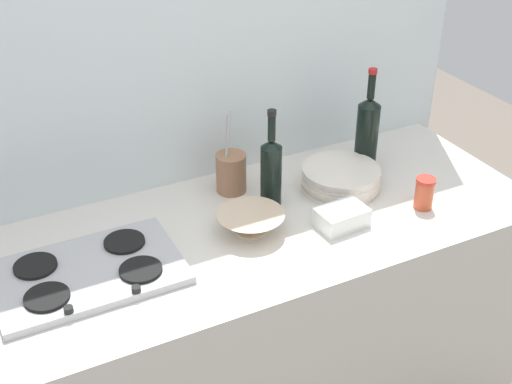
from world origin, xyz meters
TOP-DOWN VIEW (x-y plane):
  - counter_block at (0.00, 0.00)m, footprint 1.80×0.70m
  - backsplash_panel at (0.00, 0.38)m, footprint 1.90×0.06m
  - stovetop_hob at (-0.52, -0.02)m, footprint 0.50×0.32m
  - plate_stack at (0.35, 0.07)m, footprint 0.26×0.26m
  - wine_bottle_leftmost at (0.50, 0.15)m, footprint 0.08×0.08m
  - wine_bottle_mid_left at (0.10, 0.09)m, footprint 0.07×0.07m
  - mixing_bowl at (-0.03, -0.03)m, footprint 0.20×0.20m
  - butter_dish at (0.23, -0.12)m, footprint 0.16×0.11m
  - utensil_crock at (0.02, 0.22)m, footprint 0.10×0.10m
  - condiment_jar_front at (0.52, -0.15)m, footprint 0.06×0.06m

SIDE VIEW (x-z plane):
  - counter_block at x=0.00m, z-range 0.00..0.90m
  - stovetop_hob at x=-0.52m, z-range 0.89..0.93m
  - butter_dish at x=0.23m, z-range 0.90..0.96m
  - plate_stack at x=0.35m, z-range 0.90..0.97m
  - mixing_bowl at x=-0.03m, z-range 0.90..0.97m
  - condiment_jar_front at x=0.52m, z-range 0.90..1.01m
  - utensil_crock at x=0.02m, z-range 0.82..1.11m
  - wine_bottle_mid_left at x=0.10m, z-range 0.86..1.19m
  - wine_bottle_leftmost at x=0.50m, z-range 0.86..1.22m
  - backsplash_panel at x=0.00m, z-range 0.00..2.14m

